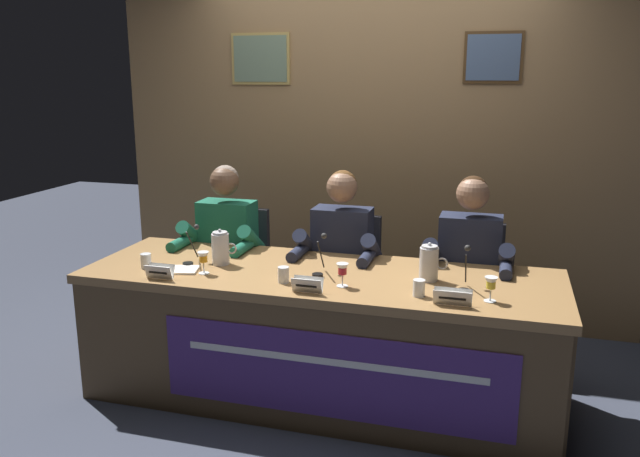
% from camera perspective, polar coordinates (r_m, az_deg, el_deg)
% --- Properties ---
extents(ground_plane, '(12.00, 12.00, 0.00)m').
position_cam_1_polar(ground_plane, '(3.87, 0.00, -14.39)').
color(ground_plane, '#383D4C').
extents(wall_back_panelled, '(3.84, 0.14, 2.60)m').
position_cam_1_polar(wall_back_panelled, '(4.75, 4.57, 7.43)').
color(wall_back_panelled, '#937047').
rests_on(wall_back_panelled, ground_plane).
extents(conference_table, '(2.64, 0.88, 0.74)m').
position_cam_1_polar(conference_table, '(3.56, -0.42, -8.07)').
color(conference_table, olive).
rests_on(conference_table, ground_plane).
extents(chair_left, '(0.44, 0.45, 0.91)m').
position_cam_1_polar(chair_left, '(4.48, -7.42, -4.31)').
color(chair_left, black).
rests_on(chair_left, ground_plane).
extents(panelist_left, '(0.51, 0.48, 1.24)m').
position_cam_1_polar(panelist_left, '(4.22, -8.61, -1.53)').
color(panelist_left, black).
rests_on(panelist_left, ground_plane).
extents(nameplate_left, '(0.15, 0.06, 0.08)m').
position_cam_1_polar(nameplate_left, '(3.56, -14.00, -3.73)').
color(nameplate_left, white).
rests_on(nameplate_left, conference_table).
extents(juice_glass_left, '(0.06, 0.06, 0.12)m').
position_cam_1_polar(juice_glass_left, '(3.59, -10.29, -2.63)').
color(juice_glass_left, white).
rests_on(juice_glass_left, conference_table).
extents(water_cup_left, '(0.06, 0.06, 0.08)m').
position_cam_1_polar(water_cup_left, '(3.77, -15.14, -2.86)').
color(water_cup_left, silver).
rests_on(water_cup_left, conference_table).
extents(microphone_left, '(0.06, 0.17, 0.22)m').
position_cam_1_polar(microphone_left, '(3.78, -11.36, -2.01)').
color(microphone_left, black).
rests_on(microphone_left, conference_table).
extents(chair_center, '(0.44, 0.45, 0.91)m').
position_cam_1_polar(chair_center, '(4.24, 2.34, -5.25)').
color(chair_center, black).
rests_on(chair_center, ground_plane).
extents(panelist_center, '(0.51, 0.48, 1.24)m').
position_cam_1_polar(panelist_center, '(3.97, 1.68, -2.37)').
color(panelist_center, black).
rests_on(panelist_center, ground_plane).
extents(nameplate_center, '(0.16, 0.06, 0.08)m').
position_cam_1_polar(nameplate_center, '(3.25, -1.13, -5.01)').
color(nameplate_center, white).
rests_on(nameplate_center, conference_table).
extents(juice_glass_center, '(0.06, 0.06, 0.12)m').
position_cam_1_polar(juice_glass_center, '(3.32, 2.00, -3.74)').
color(juice_glass_center, white).
rests_on(juice_glass_center, conference_table).
extents(water_cup_center, '(0.06, 0.06, 0.08)m').
position_cam_1_polar(water_cup_center, '(3.40, -3.25, -4.18)').
color(water_cup_center, silver).
rests_on(water_cup_center, conference_table).
extents(microphone_center, '(0.06, 0.17, 0.22)m').
position_cam_1_polar(microphone_center, '(3.51, -0.02, -2.98)').
color(microphone_center, black).
rests_on(microphone_center, conference_table).
extents(chair_right, '(0.44, 0.45, 0.91)m').
position_cam_1_polar(chair_right, '(4.14, 12.94, -6.10)').
color(chair_right, black).
rests_on(chair_right, ground_plane).
extents(panelist_right, '(0.51, 0.48, 1.24)m').
position_cam_1_polar(panelist_right, '(3.86, 12.98, -3.20)').
color(panelist_right, black).
rests_on(panelist_right, ground_plane).
extents(nameplate_right, '(0.18, 0.06, 0.08)m').
position_cam_1_polar(nameplate_right, '(3.14, 11.65, -5.98)').
color(nameplate_right, white).
rests_on(nameplate_right, conference_table).
extents(juice_glass_right, '(0.06, 0.06, 0.12)m').
position_cam_1_polar(juice_glass_right, '(3.22, 14.89, -4.81)').
color(juice_glass_right, white).
rests_on(juice_glass_right, conference_table).
extents(water_cup_right, '(0.06, 0.06, 0.08)m').
position_cam_1_polar(water_cup_right, '(3.23, 8.75, -5.30)').
color(water_cup_right, silver).
rests_on(water_cup_right, conference_table).
extents(microphone_right, '(0.06, 0.17, 0.22)m').
position_cam_1_polar(microphone_right, '(3.35, 12.72, -4.16)').
color(microphone_right, black).
rests_on(microphone_right, conference_table).
extents(water_pitcher_left_side, '(0.15, 0.10, 0.21)m').
position_cam_1_polar(water_pitcher_left_side, '(3.74, -8.78, -1.74)').
color(water_pitcher_left_side, silver).
rests_on(water_pitcher_left_side, conference_table).
extents(water_pitcher_right_side, '(0.15, 0.10, 0.21)m').
position_cam_1_polar(water_pitcher_right_side, '(3.46, 9.63, -3.05)').
color(water_pitcher_right_side, silver).
rests_on(water_pitcher_right_side, conference_table).
extents(document_stack_left, '(0.24, 0.20, 0.01)m').
position_cam_1_polar(document_stack_left, '(3.69, -12.38, -3.59)').
color(document_stack_left, white).
rests_on(document_stack_left, conference_table).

